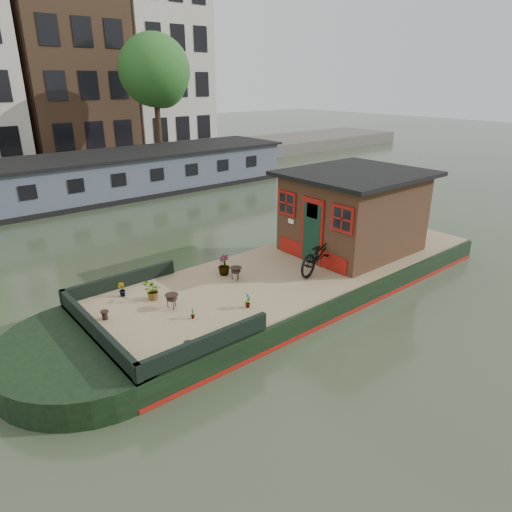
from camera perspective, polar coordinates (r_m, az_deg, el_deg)
ground at (r=13.23m, az=5.47°, el=-3.87°), size 120.00×120.00×0.00m
houseboat_hull at (r=12.28m, az=1.09°, el=-4.42°), size 14.01×4.02×0.60m
houseboat_deck at (r=12.98m, az=5.56°, el=-1.37°), size 11.80×3.80×0.05m
bow_bulwark at (r=10.25m, az=-15.04°, el=-7.28°), size 3.00×4.00×0.35m
cabin at (r=14.14m, az=12.05°, el=5.54°), size 4.00×3.50×2.42m
bicycle at (r=12.57m, az=8.04°, el=0.42°), size 2.08×1.13×1.04m
potted_plant_a at (r=10.55m, az=-1.04°, el=-5.56°), size 0.24×0.23×0.37m
potted_plant_b at (r=11.57m, az=-16.46°, el=-4.05°), size 0.21×0.23×0.34m
potted_plant_c at (r=11.17m, az=-12.80°, el=-4.27°), size 0.55×0.54×0.47m
potted_plant_d at (r=12.28m, az=-4.04°, el=-1.12°), size 0.35×0.35×0.56m
potted_plant_e at (r=10.21m, az=-7.91°, el=-7.01°), size 0.13×0.17×0.29m
brazier_front at (r=11.98m, az=-2.52°, el=-2.22°), size 0.39×0.39×0.35m
brazier_rear at (r=10.69m, az=-10.46°, el=-5.60°), size 0.43×0.43×0.35m
bollard_port at (r=10.63m, az=-18.38°, el=-7.03°), size 0.18×0.18×0.21m
bollard_stbd at (r=9.11m, az=-8.48°, el=-11.15°), size 0.18×0.18×0.20m
far_houseboat at (r=24.39m, az=-18.64°, el=9.24°), size 20.40×4.40×2.11m
quay at (r=30.55m, az=-23.20°, el=9.88°), size 60.00×6.00×0.90m
townhouse_row at (r=36.98m, az=-28.34°, el=22.53°), size 27.25×8.00×16.50m
tree_right at (r=31.14m, az=-12.38°, el=21.36°), size 4.40×4.40×7.40m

